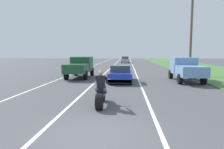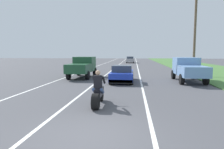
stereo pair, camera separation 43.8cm
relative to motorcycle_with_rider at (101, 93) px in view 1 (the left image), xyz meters
name	(u,v)px [view 1 (the left image)]	position (x,y,z in m)	size (l,w,h in m)	color
ground_plane	(99,136)	(0.37, -3.30, -0.59)	(160.00, 160.00, 0.00)	#4C4C51
lane_stripe_left_solid	(79,71)	(-5.03, 16.70, -0.59)	(0.14, 120.00, 0.01)	white
lane_stripe_right_solid	(135,72)	(2.17, 16.70, -0.59)	(0.14, 120.00, 0.01)	white
lane_stripe_centre_dashed	(107,72)	(-1.43, 16.70, -0.59)	(0.14, 120.00, 0.01)	white
grass_verge_right	(219,72)	(12.29, 16.70, -0.56)	(10.00, 120.00, 0.06)	#477538
motorcycle_with_rider	(101,93)	(0.00, 0.00, 0.00)	(0.70, 2.21, 1.62)	black
sports_car_blue	(121,74)	(0.61, 7.86, 0.04)	(1.84, 4.30, 1.37)	#1E38B2
pickup_truck_left_lane_dark_green	(80,66)	(-3.39, 10.37, 0.51)	(2.02, 4.80, 1.98)	#1E4C2D
pickup_truck_right_shoulder_light_blue	(186,68)	(6.06, 8.48, 0.51)	(2.02, 4.80, 1.98)	#6B93C6
utility_pole_roadside	(191,33)	(7.67, 12.80, 3.77)	(0.24, 0.24, 8.73)	brown
distant_car_far_ahead	(125,60)	(0.64, 39.67, 0.18)	(1.80, 4.00, 1.50)	#99999E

